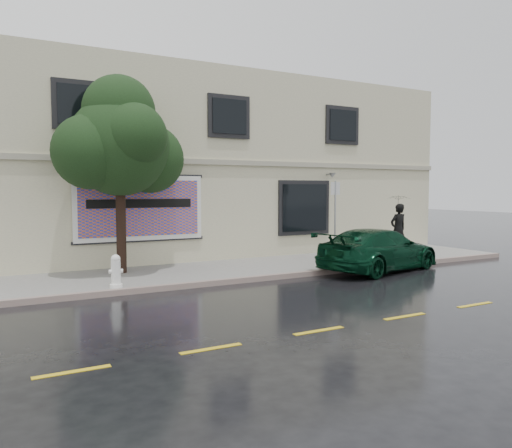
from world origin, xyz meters
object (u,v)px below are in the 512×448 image
pedestrian (398,229)px  fire_hydrant (116,271)px  car (379,250)px  street_tree (120,147)px

pedestrian → fire_hydrant: pedestrian is taller
pedestrian → fire_hydrant: size_ratio=2.31×
fire_hydrant → car: bearing=10.3°
pedestrian → car: bearing=35.4°
pedestrian → street_tree: size_ratio=0.37×
street_tree → car: bearing=-20.1°
street_tree → fire_hydrant: size_ratio=6.22×
car → fire_hydrant: size_ratio=5.63×
car → pedestrian: (2.62, 1.81, 0.44)m
car → pedestrian: size_ratio=2.43×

